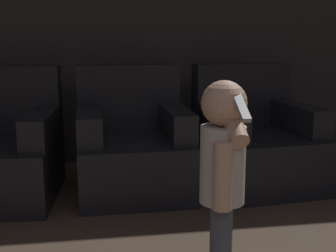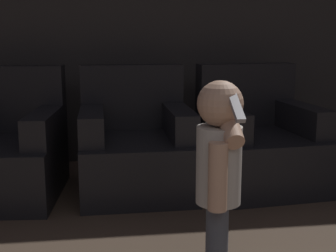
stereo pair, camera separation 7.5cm
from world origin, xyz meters
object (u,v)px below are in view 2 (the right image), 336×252
armchair_middle (136,147)px  person_toddler (219,165)px  armchair_left (3,152)px  armchair_right (259,143)px

armchair_middle → person_toddler: bearing=-78.6°
armchair_left → armchair_middle: bearing=5.0°
armchair_middle → armchair_left: bearing=179.4°
armchair_middle → armchair_right: (0.91, -0.00, 0.00)m
armchair_middle → person_toddler: 1.36m
armchair_left → armchair_right: 1.81m
armchair_left → person_toddler: (1.18, -1.31, 0.23)m
armchair_right → armchair_middle: bearing=174.4°
armchair_left → person_toddler: 1.78m
armchair_middle → armchair_right: bearing=-0.6°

